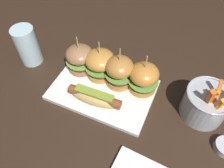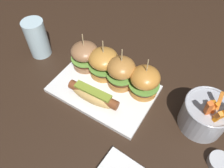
{
  "view_description": "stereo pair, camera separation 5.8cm",
  "coord_description": "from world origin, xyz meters",
  "px_view_note": "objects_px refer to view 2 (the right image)",
  "views": [
    {
      "loc": [
        0.2,
        -0.38,
        0.58
      ],
      "look_at": [
        0.03,
        0.0,
        0.05
      ],
      "focal_mm": 35.29,
      "sensor_mm": 36.0,
      "label": 1
    },
    {
      "loc": [
        0.25,
        -0.35,
        0.58
      ],
      "look_at": [
        0.03,
        0.0,
        0.05
      ],
      "focal_mm": 35.29,
      "sensor_mm": 36.0,
      "label": 2
    }
  ],
  "objects_px": {
    "platter_main": "(104,89)",
    "hot_dog": "(93,95)",
    "slider_far_left": "(85,55)",
    "fries_bucket": "(205,115)",
    "sauce_ramekin": "(220,162)",
    "water_glass": "(37,38)",
    "slider_far_right": "(145,81)",
    "slider_center_right": "(121,72)",
    "slider_center_left": "(104,63)"
  },
  "relations": [
    {
      "from": "platter_main",
      "to": "hot_dog",
      "type": "relative_size",
      "value": 1.92
    },
    {
      "from": "slider_far_left",
      "to": "fries_bucket",
      "type": "height_order",
      "value": "same"
    },
    {
      "from": "sauce_ramekin",
      "to": "water_glass",
      "type": "bearing_deg",
      "value": 174.56
    },
    {
      "from": "slider_far_right",
      "to": "water_glass",
      "type": "xyz_separation_m",
      "value": [
        -0.41,
        -0.03,
        0.01
      ]
    },
    {
      "from": "fries_bucket",
      "to": "water_glass",
      "type": "distance_m",
      "value": 0.6
    },
    {
      "from": "platter_main",
      "to": "fries_bucket",
      "type": "xyz_separation_m",
      "value": [
        0.31,
        0.05,
        0.04
      ]
    },
    {
      "from": "fries_bucket",
      "to": "water_glass",
      "type": "relative_size",
      "value": 1.08
    },
    {
      "from": "slider_center_right",
      "to": "slider_far_left",
      "type": "bearing_deg",
      "value": 178.34
    },
    {
      "from": "platter_main",
      "to": "slider_far_left",
      "type": "xyz_separation_m",
      "value": [
        -0.11,
        0.05,
        0.05
      ]
    },
    {
      "from": "hot_dog",
      "to": "slider_center_right",
      "type": "relative_size",
      "value": 1.15
    },
    {
      "from": "sauce_ramekin",
      "to": "water_glass",
      "type": "xyz_separation_m",
      "value": [
        -0.68,
        0.06,
        0.06
      ]
    },
    {
      "from": "slider_center_left",
      "to": "platter_main",
      "type": "bearing_deg",
      "value": -57.86
    },
    {
      "from": "slider_far_right",
      "to": "fries_bucket",
      "type": "height_order",
      "value": "slider_far_right"
    },
    {
      "from": "fries_bucket",
      "to": "sauce_ramekin",
      "type": "bearing_deg",
      "value": -48.12
    },
    {
      "from": "slider_far_right",
      "to": "sauce_ramekin",
      "type": "height_order",
      "value": "slider_far_right"
    },
    {
      "from": "hot_dog",
      "to": "slider_center_left",
      "type": "distance_m",
      "value": 0.12
    },
    {
      "from": "slider_center_right",
      "to": "water_glass",
      "type": "xyz_separation_m",
      "value": [
        -0.33,
        -0.02,
        0.0
      ]
    },
    {
      "from": "slider_center_right",
      "to": "fries_bucket",
      "type": "height_order",
      "value": "slider_center_right"
    },
    {
      "from": "hot_dog",
      "to": "water_glass",
      "type": "relative_size",
      "value": 1.21
    },
    {
      "from": "slider_far_left",
      "to": "slider_far_right",
      "type": "xyz_separation_m",
      "value": [
        0.22,
        0.0,
        0.0
      ]
    },
    {
      "from": "slider_center_left",
      "to": "slider_center_right",
      "type": "relative_size",
      "value": 0.95
    },
    {
      "from": "sauce_ramekin",
      "to": "slider_center_right",
      "type": "bearing_deg",
      "value": 165.73
    },
    {
      "from": "slider_center_right",
      "to": "fries_bucket",
      "type": "xyz_separation_m",
      "value": [
        0.27,
        -0.0,
        -0.01
      ]
    },
    {
      "from": "hot_dog",
      "to": "water_glass",
      "type": "distance_m",
      "value": 0.31
    },
    {
      "from": "platter_main",
      "to": "slider_center_left",
      "type": "relative_size",
      "value": 2.31
    },
    {
      "from": "slider_far_left",
      "to": "slider_center_left",
      "type": "distance_m",
      "value": 0.07
    },
    {
      "from": "hot_dog",
      "to": "slider_center_right",
      "type": "bearing_deg",
      "value": 70.98
    },
    {
      "from": "hot_dog",
      "to": "slider_far_right",
      "type": "xyz_separation_m",
      "value": [
        0.11,
        0.11,
        0.03
      ]
    },
    {
      "from": "hot_dog",
      "to": "fries_bucket",
      "type": "relative_size",
      "value": 1.12
    },
    {
      "from": "fries_bucket",
      "to": "sauce_ramekin",
      "type": "height_order",
      "value": "fries_bucket"
    },
    {
      "from": "slider_center_left",
      "to": "hot_dog",
      "type": "bearing_deg",
      "value": -72.43
    },
    {
      "from": "fries_bucket",
      "to": "sauce_ramekin",
      "type": "distance_m",
      "value": 0.13
    },
    {
      "from": "slider_center_right",
      "to": "slider_far_right",
      "type": "height_order",
      "value": "slider_center_right"
    },
    {
      "from": "slider_far_right",
      "to": "water_glass",
      "type": "bearing_deg",
      "value": -175.41
    },
    {
      "from": "slider_far_left",
      "to": "sauce_ramekin",
      "type": "xyz_separation_m",
      "value": [
        0.49,
        -0.09,
        -0.05
      ]
    },
    {
      "from": "fries_bucket",
      "to": "sauce_ramekin",
      "type": "relative_size",
      "value": 2.59
    },
    {
      "from": "slider_center_right",
      "to": "water_glass",
      "type": "distance_m",
      "value": 0.33
    },
    {
      "from": "hot_dog",
      "to": "platter_main",
      "type": "bearing_deg",
      "value": 90.45
    },
    {
      "from": "hot_dog",
      "to": "sauce_ramekin",
      "type": "distance_m",
      "value": 0.39
    },
    {
      "from": "slider_far_left",
      "to": "slider_center_left",
      "type": "relative_size",
      "value": 0.98
    },
    {
      "from": "slider_center_right",
      "to": "water_glass",
      "type": "height_order",
      "value": "slider_center_right"
    },
    {
      "from": "slider_far_left",
      "to": "fries_bucket",
      "type": "bearing_deg",
      "value": -0.67
    },
    {
      "from": "slider_center_left",
      "to": "fries_bucket",
      "type": "height_order",
      "value": "slider_center_left"
    },
    {
      "from": "slider_far_left",
      "to": "platter_main",
      "type": "bearing_deg",
      "value": -25.58
    },
    {
      "from": "platter_main",
      "to": "sauce_ramekin",
      "type": "relative_size",
      "value": 5.57
    },
    {
      "from": "slider_far_left",
      "to": "water_glass",
      "type": "relative_size",
      "value": 0.98
    },
    {
      "from": "slider_center_right",
      "to": "water_glass",
      "type": "bearing_deg",
      "value": -175.86
    },
    {
      "from": "platter_main",
      "to": "slider_far_right",
      "type": "xyz_separation_m",
      "value": [
        0.11,
        0.06,
        0.06
      ]
    },
    {
      "from": "slider_center_left",
      "to": "fries_bucket",
      "type": "relative_size",
      "value": 0.93
    },
    {
      "from": "slider_center_right",
      "to": "fries_bucket",
      "type": "relative_size",
      "value": 0.98
    }
  ]
}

